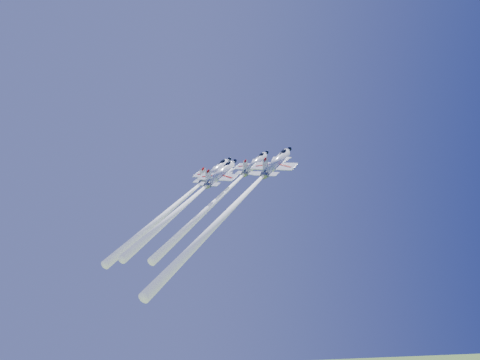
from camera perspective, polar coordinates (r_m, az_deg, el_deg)
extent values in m
cylinder|color=white|center=(127.87, 1.59, 1.73)|extent=(4.94, 7.08, 10.22)
cone|color=white|center=(133.15, 2.72, 2.80)|extent=(2.78, 3.04, 2.72)
cone|color=black|center=(134.39, 2.97, 3.03)|extent=(1.40, 1.53, 1.37)
cone|color=slate|center=(123.09, 0.46, 0.66)|extent=(2.54, 2.59, 1.88)
ellipsoid|color=black|center=(131.06, 2.29, 2.68)|extent=(2.45, 2.68, 2.15)
cube|color=black|center=(129.86, 2.04, 2.55)|extent=(0.75, 0.86, 0.75)
cube|color=white|center=(127.07, 1.40, 1.44)|extent=(8.89, 7.58, 2.70)
cube|color=white|center=(130.12, 1.53, 2.02)|extent=(2.55, 2.61, 1.66)
cube|color=white|center=(129.15, 2.43, 2.00)|extent=(2.55, 2.61, 1.66)
cube|color=white|center=(123.81, 0.64, 0.78)|extent=(4.80, 4.07, 1.42)
cube|color=white|center=(123.48, 0.58, 1.45)|extent=(1.96, 2.71, 3.41)
cube|color=#A30A08|center=(123.27, 0.55, 2.02)|extent=(0.85, 1.02, 0.99)
cube|color=black|center=(128.17, 1.64, 1.39)|extent=(5.44, 6.19, 4.72)
sphere|color=white|center=(122.91, 0.41, 0.61)|extent=(0.97, 1.04, 0.89)
cone|color=white|center=(108.44, -3.84, -3.41)|extent=(11.42, 19.34, 33.17)
cylinder|color=white|center=(126.75, -2.72, 0.89)|extent=(5.19, 7.44, 10.74)
cone|color=white|center=(132.05, -1.34, 2.07)|extent=(2.93, 3.20, 2.86)
cone|color=black|center=(133.30, -1.04, 2.33)|extent=(1.48, 1.61, 1.44)
cone|color=slate|center=(121.98, -4.09, -0.28)|extent=(2.67, 2.72, 1.97)
ellipsoid|color=black|center=(129.93, -1.87, 1.93)|extent=(2.58, 2.82, 2.26)
cube|color=black|center=(128.73, -2.17, 1.78)|extent=(0.78, 0.91, 0.79)
cube|color=white|center=(125.95, -2.94, 0.59)|extent=(9.34, 7.97, 2.84)
cube|color=white|center=(129.11, -2.70, 1.22)|extent=(2.68, 2.75, 1.74)
cube|color=white|center=(127.94, -1.79, 1.19)|extent=(2.68, 2.75, 1.74)
cube|color=white|center=(122.70, -3.88, -0.14)|extent=(5.05, 4.28, 1.49)
cube|color=white|center=(122.34, -3.95, 0.57)|extent=(2.06, 2.85, 3.58)
cube|color=#A30A08|center=(122.10, -3.99, 1.17)|extent=(0.89, 1.08, 1.04)
cube|color=black|center=(127.06, -2.65, 0.54)|extent=(5.71, 6.50, 4.96)
sphere|color=white|center=(121.80, -4.14, -0.32)|extent=(1.02, 1.10, 0.94)
cone|color=white|center=(109.31, -8.58, -4.10)|extent=(10.78, 18.03, 30.60)
cylinder|color=white|center=(119.61, 3.86, 1.83)|extent=(5.65, 8.10, 11.69)
cone|color=white|center=(125.78, 5.13, 3.12)|extent=(3.19, 3.48, 3.11)
cone|color=black|center=(127.23, 5.40, 3.41)|extent=(1.61, 1.75, 1.56)
cone|color=slate|center=(114.04, 2.57, 0.52)|extent=(2.91, 2.96, 2.15)
ellipsoid|color=black|center=(123.34, 4.65, 2.99)|extent=(2.80, 3.07, 2.46)
cube|color=black|center=(121.94, 4.37, 2.84)|extent=(0.85, 0.99, 0.86)
cube|color=white|center=(118.68, 3.65, 1.49)|extent=(10.17, 8.67, 3.10)
cube|color=white|center=(122.18, 3.74, 2.19)|extent=(2.92, 2.99, 1.90)
cube|color=white|center=(121.17, 4.85, 2.16)|extent=(2.92, 2.99, 1.90)
cube|color=white|center=(114.88, 2.77, 0.67)|extent=(5.50, 4.66, 1.62)
cube|color=white|center=(114.50, 2.72, 1.51)|extent=(2.25, 3.10, 3.90)
cube|color=#A30A08|center=(114.25, 2.68, 2.20)|extent=(0.97, 1.17, 1.13)
cube|color=black|center=(119.96, 3.92, 1.42)|extent=(6.22, 7.08, 5.40)
sphere|color=white|center=(113.83, 2.52, 0.47)|extent=(1.11, 1.20, 1.02)
cone|color=white|center=(96.66, -2.71, -4.87)|extent=(13.35, 22.65, 38.93)
cylinder|color=white|center=(118.25, -2.15, 0.65)|extent=(4.99, 7.15, 10.33)
cone|color=white|center=(123.37, -0.76, 1.86)|extent=(2.82, 3.08, 2.75)
cone|color=black|center=(124.57, -0.45, 2.13)|extent=(1.42, 1.55, 1.38)
cone|color=slate|center=(113.64, -3.54, -0.57)|extent=(2.57, 2.62, 1.90)
ellipsoid|color=black|center=(121.32, -1.28, 1.72)|extent=(2.48, 2.71, 2.18)
cube|color=black|center=(120.16, -1.60, 1.57)|extent=(0.75, 0.87, 0.76)
cube|color=white|center=(117.48, -2.37, 0.33)|extent=(8.99, 7.66, 2.73)
cube|color=white|center=(120.51, -2.14, 0.99)|extent=(2.58, 2.64, 1.68)
cube|color=white|center=(119.41, -1.19, 0.96)|extent=(2.58, 2.64, 1.68)
cube|color=white|center=(114.34, -3.32, -0.43)|extent=(4.86, 4.12, 1.43)
cube|color=white|center=(113.98, -3.39, 0.31)|extent=(1.99, 2.74, 3.45)
cube|color=#A30A08|center=(113.74, -3.44, 0.93)|extent=(0.86, 1.04, 1.00)
cube|color=black|center=(118.56, -2.08, 0.28)|extent=(5.50, 6.26, 4.78)
sphere|color=white|center=(113.47, -3.60, -0.62)|extent=(0.98, 1.06, 0.90)
cone|color=white|center=(102.75, -7.55, -4.07)|extent=(9.44, 15.60, 26.20)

